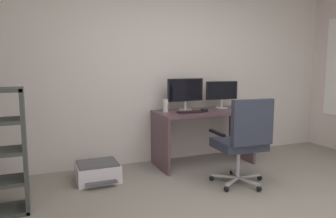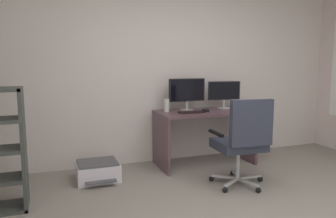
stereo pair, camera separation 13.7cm
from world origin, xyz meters
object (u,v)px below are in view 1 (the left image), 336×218
Objects in this scene: keyboard at (190,112)px; printer at (98,172)px; desk at (203,126)px; computer_mouse at (204,110)px; desktop_speaker at (165,106)px; office_chair at (243,138)px; monitor_main at (185,91)px; monitor_secondary at (222,92)px.

printer is (-1.22, -0.03, -0.64)m from keyboard.
computer_mouse reaches higher than desk.
computer_mouse is at bearing 2.25° from printer.
desk is 1.53m from printer.
desktop_speaker is at bearing 164.49° from computer_mouse.
printer is at bearing 151.70° from office_chair.
desk is 3.82× the size of keyboard.
monitor_main reaches higher than keyboard.
keyboard is at bearing 1.40° from printer.
office_chair is at bearing -90.05° from desk.
keyboard is 0.88m from office_chair.
desk is 0.53m from monitor_main.
monitor_main is at bearing -179.99° from monitor_secondary.
monitor_secondary reaches higher than office_chair.
keyboard is at bearing -100.06° from monitor_main.
monitor_main is 3.10× the size of desktop_speaker.
monitor_main is at bearing 12.01° from printer.
monitor_secondary is at bearing 30.95° from computer_mouse.
office_chair is at bearing -78.99° from monitor_main.
printer is (-1.44, -0.06, -0.64)m from computer_mouse.
office_chair is 2.03× the size of printer.
desktop_speaker is 1.17m from office_chair.
monitor_main is 5.27× the size of computer_mouse.
monitor_secondary is 0.47× the size of office_chair.
desk is 0.24m from computer_mouse.
monitor_secondary reaches higher than printer.
monitor_secondary reaches higher than computer_mouse.
printer is at bearing -166.88° from desktop_speaker.
desk is 1.30× the size of office_chair.
computer_mouse is 0.59× the size of desktop_speaker.
desk is at bearing 22.88° from keyboard.
printer is at bearing -177.42° from keyboard.
office_chair reaches higher than printer.
office_chair is (-0.37, -1.06, -0.42)m from monitor_secondary.
desk is at bearing -9.99° from desktop_speaker.
desk is 0.34m from keyboard.
desk is at bearing 71.83° from computer_mouse.
keyboard is 2.00× the size of desktop_speaker.
office_chair is 1.72m from printer.
monitor_secondary reaches higher than desktop_speaker.
office_chair is (0.21, -1.06, -0.45)m from monitor_main.
office_chair is at bearing -71.99° from keyboard.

